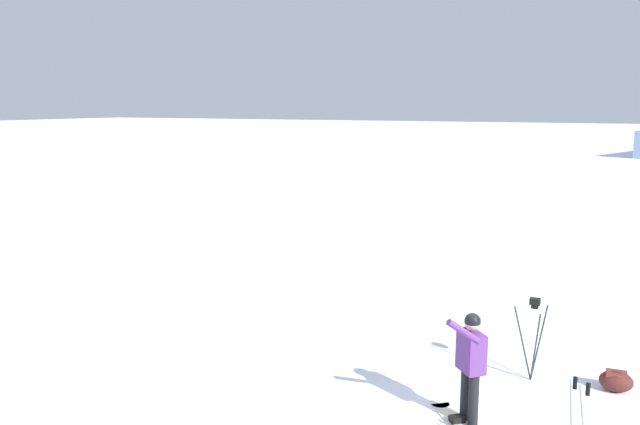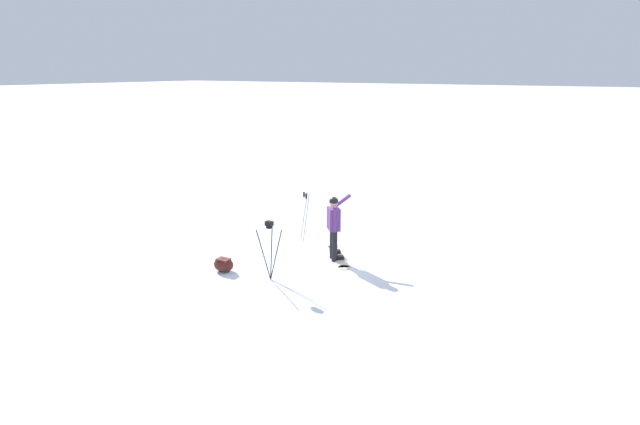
% 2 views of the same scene
% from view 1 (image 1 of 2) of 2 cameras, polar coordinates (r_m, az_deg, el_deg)
% --- Properties ---
extents(ground_plane, '(300.00, 300.00, 0.00)m').
position_cam_1_polar(ground_plane, '(9.52, 13.91, -18.04)').
color(ground_plane, white).
extents(snowboarder, '(0.73, 0.50, 1.62)m').
position_cam_1_polar(snowboarder, '(9.12, 13.38, -12.61)').
color(snowboarder, black).
rests_on(snowboarder, ground_plane).
extents(gear_bag_large, '(0.40, 0.52, 0.32)m').
position_cam_1_polar(gear_bag_large, '(11.11, 25.08, -13.54)').
color(gear_bag_large, '#4C1E19').
rests_on(gear_bag_large, ground_plane).
extents(camera_tripod, '(0.56, 0.50, 1.37)m').
position_cam_1_polar(camera_tripod, '(10.74, 18.67, -9.32)').
color(camera_tripod, '#262628').
rests_on(camera_tripod, ground_plane).
extents(ski_poles, '(0.29, 0.30, 1.33)m').
position_cam_1_polar(ski_poles, '(8.10, 22.27, -16.80)').
color(ski_poles, gray).
rests_on(ski_poles, ground_plane).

